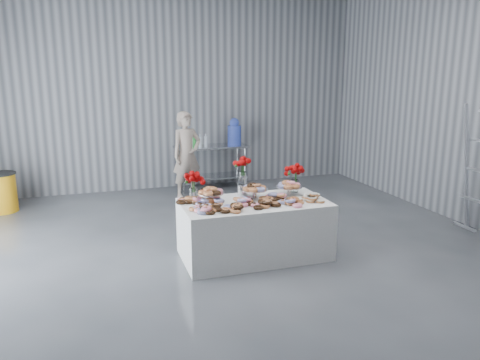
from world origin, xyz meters
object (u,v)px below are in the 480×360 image
(display_table, at_px, (254,229))
(prep_table, at_px, (211,159))
(trash_barrel, at_px, (2,192))
(stepladder, at_px, (477,171))
(water_jug, at_px, (234,133))
(person, at_px, (187,155))

(display_table, height_order, prep_table, prep_table)
(prep_table, height_order, trash_barrel, prep_table)
(display_table, xyz_separation_m, prep_table, (0.43, 3.73, 0.24))
(display_table, height_order, stepladder, stepladder)
(water_jug, relative_size, person, 0.33)
(person, bearing_deg, display_table, -104.38)
(prep_table, bearing_deg, person, -139.18)
(person, height_order, trash_barrel, person)
(water_jug, bearing_deg, prep_table, 180.00)
(display_table, bearing_deg, person, 93.73)
(display_table, height_order, trash_barrel, display_table)
(trash_barrel, bearing_deg, display_table, -43.27)
(person, height_order, stepladder, stepladder)
(trash_barrel, bearing_deg, prep_table, 6.57)
(person, distance_m, trash_barrel, 3.31)
(water_jug, xyz_separation_m, stepladder, (2.50, -3.94, -0.17))
(person, bearing_deg, stepladder, -61.17)
(prep_table, height_order, water_jug, water_jug)
(prep_table, relative_size, person, 0.90)
(display_table, xyz_separation_m, stepladder, (3.43, -0.22, 0.60))
(stepladder, bearing_deg, prep_table, 127.28)
(person, bearing_deg, water_jug, 7.64)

